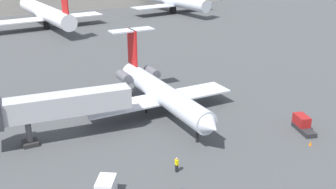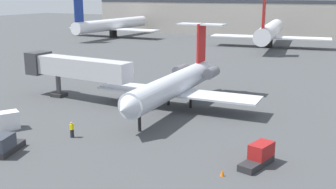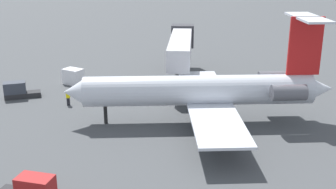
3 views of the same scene
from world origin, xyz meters
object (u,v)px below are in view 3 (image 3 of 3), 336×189
(ground_crew_marshaller, at_px, (68,98))
(baggage_tug_trailing, at_px, (18,91))
(jet_bridge, at_px, (181,45))
(cargo_container_uld, at_px, (73,76))
(regional_jet, at_px, (206,89))

(ground_crew_marshaller, height_order, baggage_tug_trailing, baggage_tug_trailing)
(jet_bridge, xyz_separation_m, cargo_container_uld, (2.09, -13.89, -3.54))
(jet_bridge, bearing_deg, regional_jet, 6.14)
(cargo_container_uld, bearing_deg, baggage_tug_trailing, -44.90)
(regional_jet, distance_m, jet_bridge, 15.46)
(regional_jet, distance_m, ground_crew_marshaller, 15.67)
(ground_crew_marshaller, relative_size, baggage_tug_trailing, 0.40)
(jet_bridge, distance_m, ground_crew_marshaller, 16.86)
(regional_jet, bearing_deg, baggage_tug_trailing, -110.68)
(ground_crew_marshaller, bearing_deg, regional_jet, 70.56)
(regional_jet, relative_size, jet_bridge, 1.50)
(jet_bridge, distance_m, baggage_tug_trailing, 20.94)
(jet_bridge, relative_size, baggage_tug_trailing, 4.15)
(jet_bridge, xyz_separation_m, baggage_tug_trailing, (7.44, -19.22, -3.69))
(regional_jet, distance_m, cargo_container_uld, 20.54)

